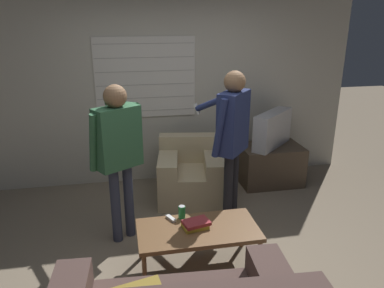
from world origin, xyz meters
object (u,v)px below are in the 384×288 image
(armchair_beige, at_px, (191,174))
(coffee_table, at_px, (198,232))
(soda_can, at_px, (182,212))
(person_right_standing, at_px, (232,130))
(person_left_standing, at_px, (118,144))
(spare_remote, at_px, (171,218))
(tv, at_px, (272,129))
(book_stack, at_px, (196,224))

(armchair_beige, relative_size, coffee_table, 0.85)
(soda_can, bearing_deg, person_right_standing, 38.77)
(person_right_standing, bearing_deg, soda_can, 169.06)
(person_left_standing, bearing_deg, spare_remote, -76.46)
(coffee_table, height_order, tv, tv)
(spare_remote, bearing_deg, person_right_standing, 9.13)
(armchair_beige, bearing_deg, person_right_standing, 122.10)
(armchair_beige, bearing_deg, person_left_standing, 50.96)
(tv, relative_size, person_right_standing, 0.41)
(armchair_beige, xyz_separation_m, coffee_table, (-0.21, -1.44, 0.07))
(coffee_table, relative_size, tv, 1.55)
(person_right_standing, bearing_deg, book_stack, -176.98)
(person_left_standing, bearing_deg, soda_can, -69.65)
(tv, bearing_deg, soda_can, 1.47)
(book_stack, xyz_separation_m, spare_remote, (-0.20, 0.18, -0.02))
(person_right_standing, relative_size, book_stack, 6.46)
(armchair_beige, height_order, coffee_table, armchair_beige)
(book_stack, relative_size, soda_can, 2.13)
(armchair_beige, height_order, soda_can, armchair_beige)
(coffee_table, distance_m, tv, 2.20)
(armchair_beige, relative_size, tv, 1.32)
(person_left_standing, height_order, book_stack, person_left_standing)
(tv, bearing_deg, spare_remote, -0.26)
(person_right_standing, bearing_deg, spare_remote, 165.42)
(tv, height_order, book_stack, tv)
(tv, xyz_separation_m, spare_remote, (-1.60, -1.46, -0.36))
(book_stack, relative_size, spare_remote, 2.00)
(person_right_standing, xyz_separation_m, soda_can, (-0.63, -0.50, -0.63))
(soda_can, bearing_deg, tv, 44.01)
(person_right_standing, height_order, soda_can, person_right_standing)
(person_right_standing, distance_m, book_stack, 1.10)
(armchair_beige, xyz_separation_m, spare_remote, (-0.43, -1.24, 0.12))
(coffee_table, xyz_separation_m, tv, (1.38, 1.66, 0.41))
(person_right_standing, xyz_separation_m, book_stack, (-0.53, -0.70, -0.66))
(tv, xyz_separation_m, book_stack, (-1.40, -1.64, -0.34))
(soda_can, bearing_deg, spare_remote, -173.10)
(armchair_beige, distance_m, book_stack, 1.45)
(tv, height_order, person_left_standing, person_left_standing)
(tv, bearing_deg, coffee_table, 7.67)
(armchair_beige, relative_size, book_stack, 3.49)
(armchair_beige, relative_size, spare_remote, 6.99)
(soda_can, bearing_deg, book_stack, -63.82)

